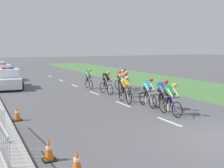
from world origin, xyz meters
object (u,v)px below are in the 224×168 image
at_px(traffic_cone_near, 17,113).
at_px(cyclist_eighth, 123,78).
at_px(cyclist_second, 163,94).
at_px(cyclist_sixth, 124,82).
at_px(police_car_nearest, 8,79).
at_px(crowd_barrier_front, 2,144).
at_px(cyclist_ninth, 121,80).
at_px(cyclist_tenth, 89,78).
at_px(cyclist_seventh, 106,82).
at_px(cyclist_fourth, 125,89).
at_px(cyclist_lead, 171,98).
at_px(cyclist_fifth, 124,85).
at_px(cyclist_third, 148,92).
at_px(police_car_second, 2,73).
at_px(traffic_cone_far, 49,150).
at_px(traffic_cone_mid, 77,162).

bearing_deg(traffic_cone_near, cyclist_eighth, 34.76).
bearing_deg(cyclist_second, cyclist_sixth, 82.44).
relative_size(police_car_nearest, traffic_cone_near, 7.11).
bearing_deg(crowd_barrier_front, cyclist_ninth, 47.90).
bearing_deg(cyclist_tenth, cyclist_seventh, -86.74).
xyz_separation_m(cyclist_second, cyclist_eighth, (1.68, 7.05, 0.00)).
relative_size(cyclist_fourth, cyclist_ninth, 1.00).
relative_size(cyclist_second, cyclist_seventh, 1.00).
relative_size(cyclist_sixth, police_car_nearest, 0.38).
bearing_deg(cyclist_lead, cyclist_sixth, 80.64).
relative_size(cyclist_lead, cyclist_fifth, 1.00).
bearing_deg(cyclist_third, police_car_second, 110.04).
height_order(cyclist_lead, cyclist_second, same).
bearing_deg(police_car_nearest, cyclist_seventh, -45.87).
bearing_deg(traffic_cone_far, police_car_second, 88.40).
bearing_deg(cyclist_sixth, cyclist_fifth, -120.14).
height_order(cyclist_sixth, police_car_second, police_car_second).
bearing_deg(crowd_barrier_front, cyclist_lead, 18.20).
bearing_deg(cyclist_fifth, crowd_barrier_front, -136.46).
bearing_deg(cyclist_fourth, cyclist_seventh, 84.46).
height_order(cyclist_second, police_car_nearest, police_car_nearest).
height_order(cyclist_sixth, traffic_cone_far, cyclist_sixth).
bearing_deg(traffic_cone_far, cyclist_seventh, 55.90).
relative_size(cyclist_tenth, traffic_cone_near, 2.69).
height_order(cyclist_fourth, cyclist_eighth, same).
height_order(cyclist_lead, crowd_barrier_front, cyclist_lead).
xyz_separation_m(cyclist_sixth, traffic_cone_near, (-7.40, -3.82, -0.48)).
bearing_deg(cyclist_lead, cyclist_seventh, 91.04).
bearing_deg(cyclist_seventh, cyclist_ninth, 27.49).
xyz_separation_m(cyclist_eighth, traffic_cone_near, (-8.41, -5.84, -0.48)).
bearing_deg(cyclist_fifth, cyclist_lead, -93.81).
xyz_separation_m(cyclist_ninth, traffic_cone_mid, (-7.20, -10.90, -0.48)).
bearing_deg(cyclist_third, traffic_cone_far, -144.78).
height_order(cyclist_fifth, traffic_cone_far, cyclist_fifth).
height_order(cyclist_second, crowd_barrier_front, cyclist_second).
distance_m(cyclist_lead, cyclist_fourth, 3.48).
height_order(cyclist_seventh, cyclist_tenth, same).
relative_size(cyclist_ninth, police_car_nearest, 0.38).
height_order(cyclist_second, cyclist_seventh, same).
distance_m(cyclist_seventh, traffic_cone_mid, 11.60).
xyz_separation_m(cyclist_tenth, traffic_cone_near, (-6.12, -6.98, -0.48)).
bearing_deg(cyclist_second, police_car_nearest, 118.14).
bearing_deg(cyclist_fifth, police_car_second, 114.98).
bearing_deg(cyclist_seventh, cyclist_eighth, 36.34).
height_order(traffic_cone_near, traffic_cone_mid, same).
relative_size(cyclist_sixth, cyclist_tenth, 1.00).
distance_m(cyclist_sixth, cyclist_eighth, 2.26).
xyz_separation_m(police_car_second, crowd_barrier_front, (-1.74, -20.15, -0.03)).
height_order(cyclist_sixth, traffic_cone_mid, cyclist_sixth).
distance_m(cyclist_eighth, cyclist_tenth, 2.56).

